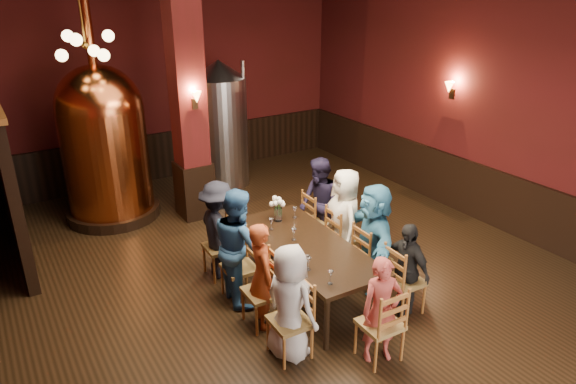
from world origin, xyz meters
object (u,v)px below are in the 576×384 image
steel_vessel (221,124)px  person_2 (239,245)px  rose_vase (278,205)px  copper_kettle (104,142)px  person_1 (262,275)px  dining_table (307,247)px  person_0 (290,303)px

steel_vessel → person_2: bearing=-112.4°
steel_vessel → rose_vase: (-0.77, -3.52, -0.29)m
copper_kettle → rose_vase: (1.64, -3.12, -0.41)m
steel_vessel → person_1: bearing=-109.7°
dining_table → person_1: (-0.86, -0.30, 0.01)m
dining_table → rose_vase: 0.86m
dining_table → steel_vessel: steel_vessel is taller
dining_table → steel_vessel: bearing=81.6°
copper_kettle → rose_vase: size_ratio=10.06×
person_0 → copper_kettle: (-0.72, 4.89, 0.71)m
steel_vessel → copper_kettle: bearing=-170.5°
person_1 → steel_vessel: size_ratio=0.54×
person_1 → person_2: bearing=10.2°
dining_table → person_1: 0.91m
person_0 → steel_vessel: bearing=-33.1°
person_2 → steel_vessel: 4.31m
person_0 → person_1: person_0 is taller
person_2 → rose_vase: (0.86, 0.44, 0.21)m
person_1 → dining_table: bearing=-58.6°
person_1 → copper_kettle: bearing=22.3°
copper_kettle → person_2: bearing=-77.8°
dining_table → person_2: size_ratio=1.54×
person_0 → copper_kettle: size_ratio=0.36×
dining_table → steel_vessel: 4.43m
person_0 → rose_vase: person_0 is taller
person_0 → steel_vessel: size_ratio=0.54×
person_2 → copper_kettle: bearing=19.4°
person_1 → copper_kettle: copper_kettle is taller
dining_table → copper_kettle: (-1.61, 3.92, 0.72)m
rose_vase → person_1: bearing=-129.0°
person_2 → steel_vessel: (1.63, 3.96, 0.49)m
steel_vessel → rose_vase: steel_vessel is taller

